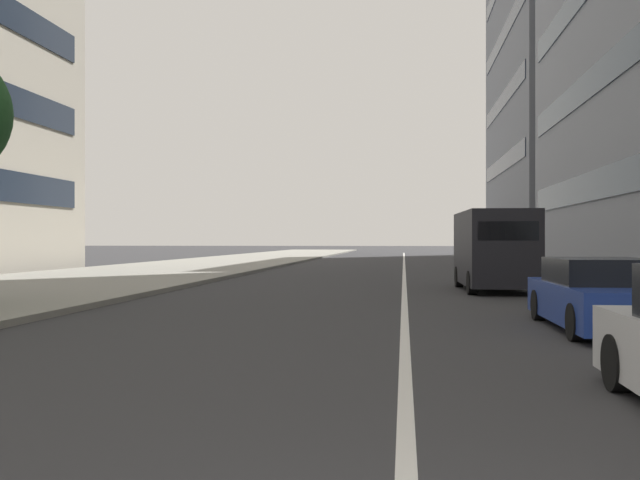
# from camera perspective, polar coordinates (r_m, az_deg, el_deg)

# --- Properties ---
(sidewalk_right_plaza) EXTENTS (160.00, 10.19, 0.15)m
(sidewalk_right_plaza) POSITION_cam_1_polar(r_m,az_deg,el_deg) (34.70, -14.43, -2.60)
(sidewalk_right_plaza) COLOR gray
(sidewalk_right_plaza) RESTS_ON ground
(lane_centre_stripe) EXTENTS (110.00, 0.16, 0.01)m
(lane_centre_stripe) POSITION_cam_1_polar(r_m,az_deg,el_deg) (37.37, 6.72, -2.53)
(lane_centre_stripe) COLOR silver
(lane_centre_stripe) RESTS_ON ground
(car_far_down_avenue) EXTENTS (4.68, 1.88, 1.31)m
(car_far_down_avenue) POSITION_cam_1_polar(r_m,az_deg,el_deg) (14.06, 21.47, -4.19)
(car_far_down_avenue) COLOR navy
(car_far_down_avenue) RESTS_ON ground
(delivery_van_ahead) EXTENTS (5.24, 2.26, 2.57)m
(delivery_van_ahead) POSITION_cam_1_polar(r_m,az_deg,el_deg) (23.81, 13.71, -0.66)
(delivery_van_ahead) COLOR black
(delivery_van_ahead) RESTS_ON ground
(office_tower_mid_left) EXTENTS (28.74, 18.49, 35.39)m
(office_tower_mid_left) POSITION_cam_1_polar(r_m,az_deg,el_deg) (74.11, 21.62, 12.50)
(office_tower_mid_left) COLOR slate
(office_tower_mid_left) RESTS_ON ground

